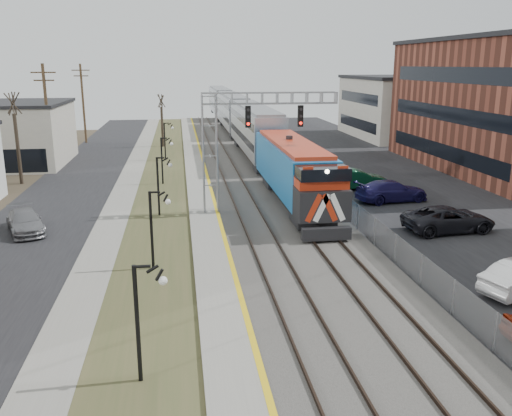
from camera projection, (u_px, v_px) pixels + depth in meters
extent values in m
cube|color=black|center=(65.00, 195.00, 42.24)|extent=(7.00, 120.00, 0.04)
cube|color=gray|center=(124.00, 193.00, 42.85)|extent=(2.00, 120.00, 0.08)
cube|color=#3D4424|center=(162.00, 192.00, 43.26)|extent=(4.00, 120.00, 0.06)
cube|color=gray|center=(200.00, 190.00, 43.64)|extent=(2.00, 120.00, 0.24)
cube|color=#595651|center=(261.00, 188.00, 44.33)|extent=(8.00, 120.00, 0.20)
cube|color=black|center=(400.00, 185.00, 45.98)|extent=(16.00, 120.00, 0.04)
cube|color=gold|center=(211.00, 188.00, 43.73)|extent=(0.24, 120.00, 0.01)
cube|color=#2D2119|center=(227.00, 187.00, 43.91)|extent=(0.08, 120.00, 0.15)
cube|color=#2D2119|center=(246.00, 186.00, 44.11)|extent=(0.08, 120.00, 0.15)
cube|color=#2D2119|center=(270.00, 186.00, 44.39)|extent=(0.08, 120.00, 0.15)
cube|color=#2D2119|center=(288.00, 185.00, 44.59)|extent=(0.08, 120.00, 0.15)
cube|color=#1566AF|center=(294.00, 173.00, 38.26)|extent=(3.00, 17.00, 4.25)
cube|color=black|center=(326.00, 234.00, 30.39)|extent=(2.80, 0.50, 0.70)
cube|color=#989CA2|center=(255.00, 131.00, 57.55)|extent=(3.00, 22.00, 5.33)
cube|color=#989CA2|center=(233.00, 113.00, 79.37)|extent=(3.00, 22.00, 5.33)
cube|color=#989CA2|center=(221.00, 103.00, 101.18)|extent=(3.00, 22.00, 5.33)
cube|color=gray|center=(210.00, 156.00, 36.02)|extent=(1.00, 1.00, 8.00)
cube|color=gray|center=(270.00, 98.00, 35.60)|extent=(9.00, 0.80, 0.80)
cube|color=black|center=(248.00, 117.00, 35.26)|extent=(0.35, 0.25, 1.40)
cube|color=black|center=(300.00, 116.00, 35.74)|extent=(0.35, 0.25, 1.40)
cylinder|color=black|center=(138.00, 325.00, 16.92)|extent=(0.14, 0.14, 4.00)
cylinder|color=black|center=(152.00, 231.00, 26.48)|extent=(0.14, 0.14, 4.00)
cylinder|color=black|center=(158.00, 187.00, 36.05)|extent=(0.14, 0.14, 4.00)
cylinder|color=black|center=(162.00, 161.00, 45.62)|extent=(0.14, 0.14, 4.00)
cylinder|color=black|center=(165.00, 142.00, 57.10)|extent=(0.14, 0.14, 4.00)
cylinder|color=#4C3823|center=(48.00, 119.00, 50.12)|extent=(0.28, 0.28, 10.00)
cylinder|color=#4C3823|center=(83.00, 104.00, 69.26)|extent=(0.28, 0.28, 10.00)
cube|color=gray|center=(311.00, 178.00, 44.72)|extent=(0.04, 120.00, 1.60)
cube|color=#BCB6A5|center=(413.00, 108.00, 75.58)|extent=(16.00, 18.00, 8.00)
cylinder|color=#382D23|center=(18.00, 149.00, 45.65)|extent=(0.30, 0.30, 5.95)
cylinder|color=#382D23|center=(162.00, 127.00, 66.49)|extent=(0.30, 0.30, 4.90)
imported|color=black|center=(449.00, 220.00, 32.88)|extent=(5.75, 3.01, 1.55)
imported|color=#19154C|center=(392.00, 191.00, 40.10)|extent=(5.71, 2.97, 1.58)
imported|color=slate|center=(338.00, 175.00, 46.02)|extent=(4.94, 3.34, 1.56)
imported|color=#0B3720|center=(356.00, 180.00, 43.99)|extent=(5.05, 1.94, 1.64)
imported|color=slate|center=(25.00, 222.00, 32.75)|extent=(3.40, 4.96, 1.33)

